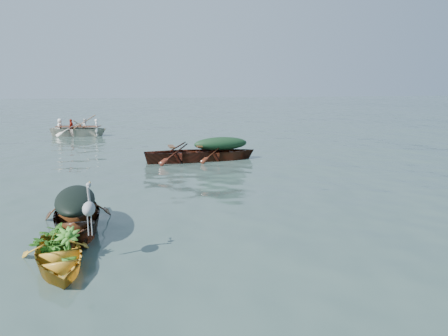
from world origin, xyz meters
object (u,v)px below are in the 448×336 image
object	(u,v)px
green_tarp_boat	(221,160)
open_wooden_boat	(185,162)
dark_covered_boat	(77,231)
rowed_boat	(79,136)
heron	(89,216)
yellow_dinghy	(59,267)

from	to	relation	value
green_tarp_boat	open_wooden_boat	world-z (taller)	open_wooden_boat
dark_covered_boat	open_wooden_boat	world-z (taller)	open_wooden_boat
dark_covered_boat	rowed_boat	bearing A→B (deg)	91.55
dark_covered_boat	open_wooden_boat	distance (m)	8.06
rowed_boat	heron	size ratio (longest dim) A/B	4.78
rowed_boat	heron	distance (m)	18.43
dark_covered_boat	open_wooden_boat	bearing A→B (deg)	62.29
green_tarp_boat	heron	world-z (taller)	heron
open_wooden_boat	heron	size ratio (longest dim) A/B	4.73
yellow_dinghy	open_wooden_boat	world-z (taller)	open_wooden_boat
green_tarp_boat	heron	xyz separation A→B (m)	(-3.98, -9.27, 0.81)
dark_covered_boat	heron	bearing A→B (deg)	-79.83
yellow_dinghy	green_tarp_boat	xyz separation A→B (m)	(4.51, 9.44, 0.00)
heron	yellow_dinghy	bearing A→B (deg)	-174.81
open_wooden_boat	heron	world-z (taller)	heron
dark_covered_boat	heron	size ratio (longest dim) A/B	4.23
open_wooden_boat	rowed_boat	xyz separation A→B (m)	(-5.12, 9.12, 0.00)
dark_covered_boat	rowed_boat	world-z (taller)	rowed_boat
heron	open_wooden_boat	bearing A→B (deg)	60.98
dark_covered_boat	heron	world-z (taller)	heron
yellow_dinghy	dark_covered_boat	bearing A→B (deg)	74.88
yellow_dinghy	rowed_boat	size ratio (longest dim) A/B	0.61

